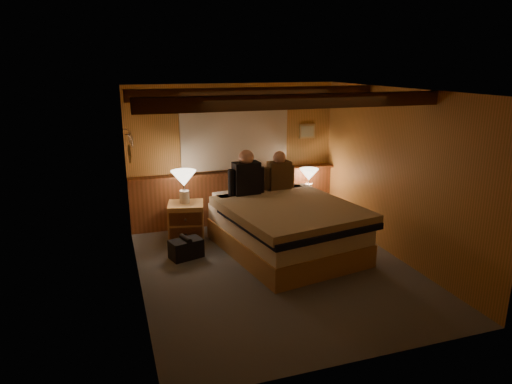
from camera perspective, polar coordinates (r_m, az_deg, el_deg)
name	(u,v)px	position (r m, az deg, el deg)	size (l,w,h in m)	color
floor	(277,270)	(6.32, 2.59, -9.67)	(4.20, 4.20, 0.00)	#575E68
ceiling	(279,90)	(5.72, 2.89, 12.60)	(4.20, 4.20, 0.00)	tan
wall_back	(234,155)	(7.85, -2.77, 4.65)	(3.60, 3.60, 0.00)	#CA8948
wall_left	(135,197)	(5.54, -14.93, -0.64)	(4.20, 4.20, 0.00)	#CA8948
wall_right	(397,175)	(6.75, 17.17, 2.10)	(4.20, 4.20, 0.00)	#CA8948
wall_front	(363,244)	(4.12, 13.29, -6.31)	(3.60, 3.60, 0.00)	#CA8948
wainscot	(236,196)	(7.96, -2.57, -0.48)	(3.60, 0.23, 0.94)	brown
curtain_window	(235,137)	(7.73, -2.66, 6.90)	(2.18, 0.09, 1.11)	#452711
ceiling_beams	(275,97)	(5.86, 2.34, 11.80)	(3.60, 1.65, 0.16)	#452711
coat_rail	(130,137)	(6.99, -15.42, 6.60)	(0.05, 0.55, 0.24)	silver
framed_print	(307,131)	(8.23, 6.41, 7.56)	(0.30, 0.04, 0.25)	tan
bed	(286,227)	(6.76, 3.79, -4.36)	(2.03, 2.46, 0.75)	tan
nightstand_left	(186,221)	(7.32, -8.70, -3.66)	(0.64, 0.59, 0.60)	tan
nightstand_right	(305,206)	(8.18, 6.13, -1.78)	(0.49, 0.45, 0.51)	tan
lamp_left	(184,180)	(7.16, -9.01, 1.43)	(0.40, 0.40, 0.52)	white
lamp_right	(309,176)	(8.01, 6.63, 1.99)	(0.33, 0.33, 0.43)	white
person_left	(246,176)	(7.04, -1.22, 2.01)	(0.60, 0.26, 0.73)	black
person_right	(279,173)	(7.36, 2.93, 2.34)	(0.53, 0.23, 0.65)	#49341D
duffel_bag	(186,248)	(6.71, -8.73, -6.96)	(0.52, 0.39, 0.33)	black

